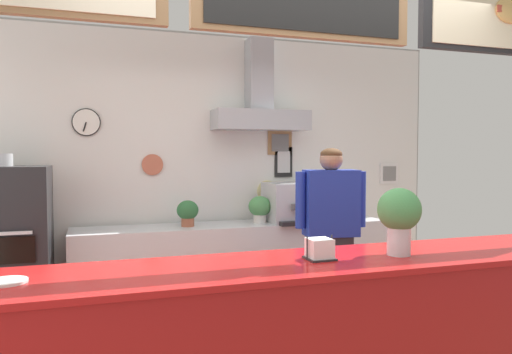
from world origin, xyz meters
TOP-DOWN VIEW (x-y plane):
  - back_wall_assembly at (0.03, 2.04)m, footprint 5.00×2.52m
  - back_prep_counter at (0.17, 1.80)m, footprint 3.04×0.53m
  - pizza_oven at (-1.80, 1.56)m, footprint 0.67×0.64m
  - shop_worker at (0.65, 0.74)m, footprint 0.57×0.28m
  - espresso_machine at (0.78, 1.78)m, footprint 0.57×0.53m
  - potted_sage at (-0.30, 1.78)m, footprint 0.20×0.20m
  - potted_thyme at (0.42, 1.80)m, footprint 0.22×0.22m
  - potted_basil at (1.15, 1.77)m, footprint 0.15×0.15m
  - condiment_plate at (-1.48, -0.45)m, footprint 0.17×0.17m
  - basil_vase at (0.43, -0.48)m, footprint 0.23×0.23m
  - napkin_holder at (-0.02, -0.45)m, footprint 0.15×0.14m

SIDE VIEW (x-z plane):
  - back_prep_counter at x=0.17m, z-range -0.01..0.88m
  - pizza_oven at x=-1.80m, z-range -0.05..1.52m
  - shop_worker at x=0.65m, z-range 0.06..1.66m
  - potted_basil at x=1.15m, z-range 0.90..1.11m
  - condiment_plate at x=-1.48m, z-range 1.02..1.03m
  - potted_sage at x=-0.30m, z-range 0.90..1.15m
  - potted_thyme at x=0.42m, z-range 0.90..1.17m
  - napkin_holder at x=-0.02m, z-range 1.01..1.13m
  - espresso_machine at x=0.78m, z-range 0.88..1.27m
  - basil_vase at x=0.43m, z-range 1.05..1.41m
  - back_wall_assembly at x=0.03m, z-range 0.11..2.88m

